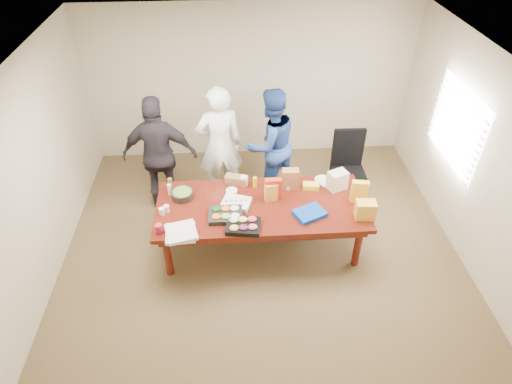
{
  "coord_description": "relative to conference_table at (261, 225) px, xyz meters",
  "views": [
    {
      "loc": [
        -0.37,
        -4.43,
        4.47
      ],
      "look_at": [
        -0.06,
        0.1,
        0.89
      ],
      "focal_mm": 30.52,
      "sensor_mm": 36.0,
      "label": 1
    }
  ],
  "objects": [
    {
      "name": "veggie_tray",
      "position": [
        -0.48,
        -0.21,
        0.41
      ],
      "size": [
        0.44,
        0.34,
        0.07
      ],
      "primitive_type": "cube",
      "rotation": [
        0.0,
        0.0,
        -0.02
      ],
      "color": "black",
      "rests_on": "conference_table"
    },
    {
      "name": "grocery_bag_yellow",
      "position": [
        1.3,
        -0.34,
        0.5
      ],
      "size": [
        0.26,
        0.19,
        0.25
      ],
      "primitive_type": "cube",
      "rotation": [
        0.0,
        0.0,
        -0.07
      ],
      "color": "gold",
      "rests_on": "conference_table"
    },
    {
      "name": "fruit_tray",
      "position": [
        -0.26,
        -0.43,
        0.41
      ],
      "size": [
        0.47,
        0.39,
        0.06
      ],
      "primitive_type": "cube",
      "rotation": [
        0.0,
        0.0,
        -0.16
      ],
      "color": "black",
      "rests_on": "conference_table"
    },
    {
      "name": "mustard_bottle",
      "position": [
        -0.06,
        0.4,
        0.45
      ],
      "size": [
        0.07,
        0.07,
        0.16
      ],
      "primitive_type": "cylinder",
      "rotation": [
        0.0,
        0.0,
        -0.28
      ],
      "color": "#DCD701",
      "rests_on": "conference_table"
    },
    {
      "name": "dip_bowl_b",
      "position": [
        -0.39,
        0.27,
        0.41
      ],
      "size": [
        0.17,
        0.17,
        0.06
      ],
      "primitive_type": "cylinder",
      "rotation": [
        0.0,
        0.0,
        0.09
      ],
      "color": "white",
      "rests_on": "conference_table"
    },
    {
      "name": "wall_back",
      "position": [
        0.0,
        2.5,
        0.98
      ],
      "size": [
        5.5,
        0.04,
        2.7
      ],
      "primitive_type": "cube",
      "color": "beige",
      "rests_on": "floor"
    },
    {
      "name": "floor",
      "position": [
        0.0,
        0.0,
        -0.39
      ],
      "size": [
        5.5,
        5.0,
        0.02
      ],
      "primitive_type": "cube",
      "color": "#47301E",
      "rests_on": "ground"
    },
    {
      "name": "kraft_bag",
      "position": [
        0.42,
        0.35,
        0.52
      ],
      "size": [
        0.24,
        0.15,
        0.3
      ],
      "primitive_type": "cube",
      "rotation": [
        0.0,
        0.0,
        -0.06
      ],
      "color": "#9C633B",
      "rests_on": "conference_table"
    },
    {
      "name": "clear_cup_a",
      "position": [
        -1.3,
        -0.11,
        0.43
      ],
      "size": [
        0.08,
        0.08,
        0.1
      ],
      "primitive_type": "cylinder",
      "rotation": [
        0.0,
        0.0,
        -0.07
      ],
      "color": "white",
      "rests_on": "conference_table"
    },
    {
      "name": "bread_loaf",
      "position": [
        -0.31,
        0.49,
        0.44
      ],
      "size": [
        0.34,
        0.22,
        0.12
      ],
      "primitive_type": "cube",
      "rotation": [
        0.0,
        0.0,
        -0.3
      ],
      "color": "olive",
      "rests_on": "conference_table"
    },
    {
      "name": "ceiling",
      "position": [
        0.0,
        0.0,
        2.33
      ],
      "size": [
        5.5,
        5.0,
        0.02
      ],
      "primitive_type": "cube",
      "color": "white",
      "rests_on": "wall_back"
    },
    {
      "name": "red_cup",
      "position": [
        -1.3,
        -0.44,
        0.43
      ],
      "size": [
        0.1,
        0.1,
        0.12
      ],
      "primitive_type": "cylinder",
      "rotation": [
        0.0,
        0.0,
        -0.15
      ],
      "color": "#B71F3D",
      "rests_on": "conference_table"
    },
    {
      "name": "clear_cup_b",
      "position": [
        -1.24,
        -0.06,
        0.43
      ],
      "size": [
        0.08,
        0.08,
        0.1
      ],
      "primitive_type": "cylinder",
      "rotation": [
        0.0,
        0.0,
        0.13
      ],
      "color": "silver",
      "rests_on": "conference_table"
    },
    {
      "name": "chip_bag_yellow",
      "position": [
        1.3,
        -0.01,
        0.54
      ],
      "size": [
        0.23,
        0.12,
        0.33
      ],
      "primitive_type": "cube",
      "rotation": [
        0.0,
        0.0,
        -0.15
      ],
      "color": "yellow",
      "rests_on": "conference_table"
    },
    {
      "name": "salad_bowl",
      "position": [
        -1.06,
        0.23,
        0.42
      ],
      "size": [
        0.37,
        0.37,
        0.1
      ],
      "primitive_type": "cylinder",
      "rotation": [
        0.0,
        0.0,
        0.26
      ],
      "color": "black",
      "rests_on": "conference_table"
    },
    {
      "name": "banana_bunch",
      "position": [
        0.72,
        0.32,
        0.41
      ],
      "size": [
        0.24,
        0.16,
        0.07
      ],
      "primitive_type": "cube",
      "rotation": [
        0.0,
        0.0,
        -0.14
      ],
      "color": "yellow",
      "rests_on": "conference_table"
    },
    {
      "name": "wall_right",
      "position": [
        2.75,
        0.0,
        0.98
      ],
      "size": [
        0.04,
        5.0,
        2.7
      ],
      "primitive_type": "cube",
      "color": "beige",
      "rests_on": "floor"
    },
    {
      "name": "grocery_bag_white",
      "position": [
        1.08,
        0.29,
        0.51
      ],
      "size": [
        0.3,
        0.26,
        0.27
      ],
      "primitive_type": "cube",
      "rotation": [
        0.0,
        0.0,
        0.4
      ],
      "color": "beige",
      "rests_on": "conference_table"
    },
    {
      "name": "pizza_box_upper",
      "position": [
        -1.02,
        -0.53,
        0.44
      ],
      "size": [
        0.44,
        0.44,
        0.04
      ],
      "primitive_type": "cube",
      "rotation": [
        0.0,
        0.0,
        0.25
      ],
      "color": "silver",
      "rests_on": "pizza_box_lower"
    },
    {
      "name": "window_blinds",
      "position": [
        2.68,
        0.6,
        1.12
      ],
      "size": [
        0.04,
        1.36,
        1.0
      ],
      "primitive_type": "cube",
      "color": "beige",
      "rests_on": "wall_right"
    },
    {
      "name": "dressing_bottle",
      "position": [
        -1.23,
        0.39,
        0.48
      ],
      "size": [
        0.08,
        0.08,
        0.2
      ],
      "primitive_type": "cylinder",
      "rotation": [
        0.0,
        0.0,
        -0.24
      ],
      "color": "brown",
      "rests_on": "conference_table"
    },
    {
      "name": "conference_table",
      "position": [
        0.0,
        0.0,
        0.0
      ],
      "size": [
        2.8,
        1.2,
        0.75
      ],
      "primitive_type": "cube",
      "color": "#4C1C0F",
      "rests_on": "floor"
    },
    {
      "name": "person_right",
      "position": [
        0.24,
        1.25,
        0.53
      ],
      "size": [
        1.09,
        1.01,
        1.81
      ],
      "primitive_type": "imported",
      "rotation": [
        0.0,
        0.0,
        3.61
      ],
      "color": "#26458E",
      "rests_on": "floor"
    },
    {
      "name": "chip_bag_blue",
      "position": [
        0.61,
        -0.25,
        0.4
      ],
      "size": [
        0.46,
        0.42,
        0.06
      ],
      "primitive_type": "cube",
      "rotation": [
        0.0,
        0.0,
        0.44
      ],
      "color": "#09399E",
      "rests_on": "conference_table"
    },
    {
      "name": "person_center",
      "position": [
        -0.54,
        1.19,
        0.58
      ],
      "size": [
        0.77,
        0.57,
        1.91
      ],
      "primitive_type": "imported",
      "rotation": [
        0.0,
        0.0,
        3.32
      ],
      "color": "white",
      "rests_on": "floor"
    },
    {
      "name": "sheet_cake",
      "position": [
        -0.33,
        0.02,
        0.41
      ],
      "size": [
        0.43,
        0.38,
        0.06
      ],
      "primitive_type": "cube",
      "rotation": [
        0.0,
        0.0,
        -0.33
      ],
      "color": "white",
      "rests_on": "conference_table"
    },
    {
      "name": "window_panel",
      "position": [
        2.72,
        0.6,
        1.12
      ],
      "size": [
        0.03,
        1.4,
        1.1
      ],
      "primitive_type": "cube",
      "color": "white",
      "rests_on": "wall_right"
    },
    {
      "name": "dip_bowl_a",
      "position": [
        0.4,
        0.36,
        0.41
      ],
      "size": [
        0.18,
        0.18,
        0.07
      ],
      "primitive_type": "cylinder",
      "rotation": [
        0.0,
        0.0,
        0.06
      ],
      "color": "silver",
      "rests_on": "conference_table"
    },
    {
      "name": "wall_front",
      "position": [
        0.0,
        -2.5,
        0.98
      ],
      "size": [
        5.5,
        0.04,
        2.7
      ],
      "primitive_type": "cube",
      "color": "beige",
      "rests_on": "floor"
    },
    {
      "name": "office_chair",
      "position": [
        1.42,
        0.9,
        0.2
      ],
      "size": [
        0.6,
        0.6,
        1.14
      ],
      "primitive_type": "cube",
      "rotation": [
        0.0,
        0.0,
        -0.03
      ],
      "color": "black",
      "rests_on": "floor"
    },
    {
      "name": "mayo_jar",
      "position": [
        -0.21,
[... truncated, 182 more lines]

